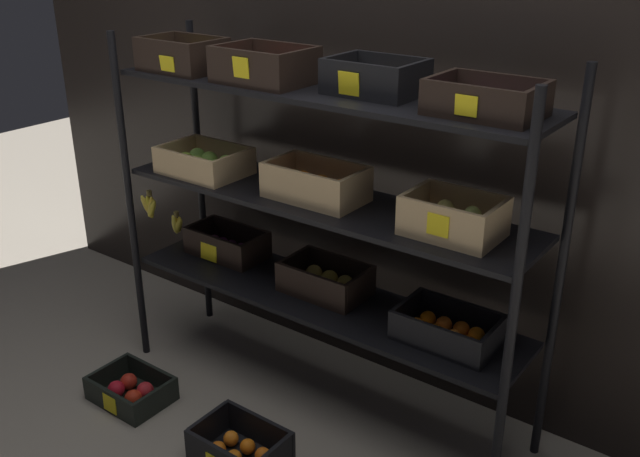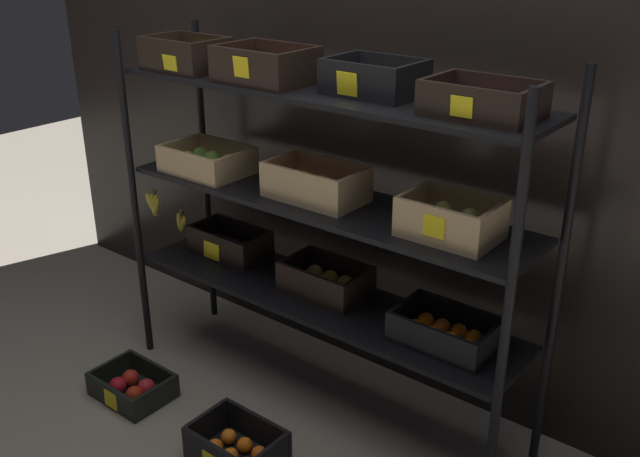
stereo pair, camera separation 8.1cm
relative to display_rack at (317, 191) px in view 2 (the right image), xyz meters
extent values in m
plane|color=gray|center=(0.01, 0.00, -0.94)|extent=(10.00, 10.00, 0.00)
cube|color=black|center=(0.01, 0.42, 0.25)|extent=(4.14, 0.12, 2.38)
cylinder|color=black|center=(-0.86, -0.21, -0.20)|extent=(0.03, 0.03, 1.48)
cylinder|color=black|center=(0.88, -0.21, -0.20)|extent=(0.03, 0.03, 1.48)
cylinder|color=black|center=(-0.86, 0.22, -0.20)|extent=(0.03, 0.03, 1.48)
cylinder|color=black|center=(0.88, 0.22, -0.20)|extent=(0.03, 0.03, 1.48)
cube|color=black|center=(0.01, 0.00, -0.46)|extent=(1.70, 0.39, 0.02)
cube|color=black|center=(0.01, 0.00, -0.04)|extent=(1.70, 0.39, 0.02)
cube|color=black|center=(0.01, 0.00, 0.38)|extent=(1.70, 0.39, 0.02)
cube|color=black|center=(-0.55, 0.07, -0.44)|extent=(0.36, 0.20, 0.01)
cube|color=black|center=(-0.55, -0.03, -0.38)|extent=(0.36, 0.02, 0.11)
cube|color=black|center=(-0.55, 0.16, -0.38)|extent=(0.36, 0.02, 0.11)
cube|color=black|center=(-0.72, 0.07, -0.38)|extent=(0.02, 0.17, 0.11)
cube|color=black|center=(-0.38, 0.07, -0.38)|extent=(0.02, 0.17, 0.11)
sphere|color=#5C1D56|center=(-0.66, 0.04, -0.41)|extent=(0.05, 0.05, 0.05)
sphere|color=#652053|center=(-0.61, 0.04, -0.41)|extent=(0.05, 0.05, 0.05)
sphere|color=#5E1856|center=(-0.55, 0.04, -0.41)|extent=(0.05, 0.05, 0.05)
sphere|color=#651A55|center=(-0.50, 0.04, -0.41)|extent=(0.05, 0.05, 0.05)
sphere|color=#641E48|center=(-0.45, 0.04, -0.41)|extent=(0.05, 0.05, 0.05)
sphere|color=#5E2C50|center=(-0.66, 0.09, -0.41)|extent=(0.05, 0.05, 0.05)
sphere|color=#552056|center=(-0.61, 0.10, -0.41)|extent=(0.05, 0.05, 0.05)
sphere|color=#542452|center=(-0.56, 0.10, -0.41)|extent=(0.05, 0.05, 0.05)
sphere|color=#5F235A|center=(-0.50, 0.10, -0.41)|extent=(0.05, 0.05, 0.05)
sphere|color=#6A1F5D|center=(-0.45, 0.10, -0.41)|extent=(0.05, 0.05, 0.05)
cube|color=yellow|center=(-0.57, -0.04, -0.40)|extent=(0.09, 0.01, 0.08)
cube|color=black|center=(0.01, 0.04, -0.44)|extent=(0.34, 0.22, 0.01)
cube|color=black|center=(0.01, -0.06, -0.38)|extent=(0.34, 0.02, 0.11)
cube|color=black|center=(0.01, 0.14, -0.38)|extent=(0.34, 0.02, 0.11)
cube|color=black|center=(-0.15, 0.04, -0.38)|extent=(0.02, 0.19, 0.11)
cube|color=black|center=(0.18, 0.04, -0.38)|extent=(0.02, 0.19, 0.11)
sphere|color=gold|center=(-0.07, 0.01, -0.40)|extent=(0.07, 0.07, 0.07)
sphere|color=gold|center=(0.02, 0.02, -0.40)|extent=(0.07, 0.07, 0.07)
sphere|color=gold|center=(0.10, 0.01, -0.40)|extent=(0.07, 0.07, 0.07)
sphere|color=#DDBC51|center=(-0.07, 0.07, -0.40)|extent=(0.07, 0.07, 0.07)
sphere|color=gold|center=(0.01, 0.07, -0.40)|extent=(0.07, 0.07, 0.07)
sphere|color=#DBBE4B|center=(0.09, 0.07, -0.40)|extent=(0.07, 0.07, 0.07)
cube|color=black|center=(0.58, 0.00, -0.44)|extent=(0.36, 0.23, 0.01)
cube|color=black|center=(0.58, -0.10, -0.39)|extent=(0.36, 0.02, 0.10)
cube|color=black|center=(0.58, 0.11, -0.39)|extent=(0.36, 0.02, 0.10)
cube|color=black|center=(0.41, 0.00, -0.39)|extent=(0.02, 0.20, 0.10)
cube|color=black|center=(0.75, 0.00, -0.39)|extent=(0.02, 0.20, 0.10)
sphere|color=orange|center=(0.47, -0.03, -0.41)|extent=(0.06, 0.06, 0.06)
sphere|color=orange|center=(0.54, -0.03, -0.41)|extent=(0.06, 0.06, 0.06)
sphere|color=orange|center=(0.61, -0.03, -0.41)|extent=(0.06, 0.06, 0.06)
sphere|color=orange|center=(0.67, -0.03, -0.41)|extent=(0.06, 0.06, 0.06)
sphere|color=orange|center=(0.48, 0.03, -0.41)|extent=(0.06, 0.06, 0.06)
sphere|color=orange|center=(0.55, 0.03, -0.41)|extent=(0.06, 0.06, 0.06)
sphere|color=orange|center=(0.61, 0.04, -0.41)|extent=(0.06, 0.06, 0.06)
sphere|color=orange|center=(0.67, 0.04, -0.41)|extent=(0.06, 0.06, 0.06)
cube|color=tan|center=(-0.55, -0.04, -0.02)|extent=(0.35, 0.25, 0.01)
cube|color=tan|center=(-0.55, -0.16, 0.03)|extent=(0.35, 0.02, 0.10)
cube|color=tan|center=(-0.55, 0.08, 0.03)|extent=(0.35, 0.02, 0.10)
cube|color=tan|center=(-0.72, -0.04, 0.03)|extent=(0.02, 0.22, 0.10)
cube|color=tan|center=(-0.38, -0.04, 0.03)|extent=(0.02, 0.22, 0.10)
sphere|color=#95BA37|center=(-0.63, -0.07, 0.02)|extent=(0.07, 0.07, 0.07)
sphere|color=#96BE41|center=(-0.56, -0.08, 0.02)|extent=(0.07, 0.07, 0.07)
sphere|color=#7FBC42|center=(-0.47, -0.08, 0.02)|extent=(0.07, 0.07, 0.07)
sphere|color=#84BE49|center=(-0.63, 0.00, 0.02)|extent=(0.07, 0.07, 0.07)
sphere|color=#89C046|center=(-0.56, -0.01, 0.02)|extent=(0.07, 0.07, 0.07)
sphere|color=#94C845|center=(-0.46, 0.00, 0.02)|extent=(0.07, 0.07, 0.07)
cube|color=tan|center=(0.00, -0.01, -0.02)|extent=(0.37, 0.22, 0.01)
cube|color=tan|center=(0.00, -0.11, 0.04)|extent=(0.37, 0.02, 0.12)
cube|color=tan|center=(0.00, 0.09, 0.04)|extent=(0.37, 0.02, 0.12)
cube|color=tan|center=(-0.18, -0.01, 0.04)|extent=(0.02, 0.19, 0.12)
cube|color=tan|center=(0.18, -0.01, 0.04)|extent=(0.02, 0.19, 0.12)
sphere|color=orange|center=(-0.08, -0.04, 0.02)|extent=(0.07, 0.07, 0.07)
sphere|color=orange|center=(0.00, -0.03, 0.02)|extent=(0.07, 0.07, 0.07)
sphere|color=orange|center=(0.09, -0.04, 0.02)|extent=(0.07, 0.07, 0.07)
sphere|color=orange|center=(-0.08, 0.02, 0.02)|extent=(0.07, 0.07, 0.07)
sphere|color=orange|center=(0.00, 0.02, 0.02)|extent=(0.07, 0.07, 0.07)
sphere|color=orange|center=(0.09, 0.02, 0.02)|extent=(0.07, 0.07, 0.07)
cube|color=tan|center=(0.57, -0.01, -0.02)|extent=(0.31, 0.22, 0.01)
cube|color=tan|center=(0.57, -0.12, 0.04)|extent=(0.31, 0.02, 0.12)
cube|color=tan|center=(0.57, 0.09, 0.04)|extent=(0.31, 0.02, 0.12)
cube|color=tan|center=(0.42, -0.01, 0.04)|extent=(0.02, 0.19, 0.12)
cube|color=tan|center=(0.72, -0.01, 0.04)|extent=(0.02, 0.19, 0.12)
ellipsoid|color=#BBB756|center=(0.52, -0.04, 0.03)|extent=(0.07, 0.07, 0.09)
ellipsoid|color=#B4B34A|center=(0.63, -0.04, 0.03)|extent=(0.07, 0.07, 0.09)
ellipsoid|color=tan|center=(0.52, 0.02, 0.03)|extent=(0.07, 0.07, 0.09)
ellipsoid|color=#AFC35A|center=(0.62, 0.02, 0.03)|extent=(0.07, 0.07, 0.09)
cube|color=yellow|center=(0.57, -0.13, 0.04)|extent=(0.08, 0.00, 0.07)
cube|color=black|center=(-0.62, -0.06, 0.40)|extent=(0.32, 0.22, 0.01)
cube|color=black|center=(-0.62, -0.16, 0.46)|extent=(0.32, 0.02, 0.12)
cube|color=black|center=(-0.62, 0.05, 0.46)|extent=(0.32, 0.02, 0.12)
cube|color=black|center=(-0.77, -0.06, 0.46)|extent=(0.02, 0.19, 0.12)
cube|color=black|center=(-0.47, -0.06, 0.46)|extent=(0.02, 0.19, 0.12)
ellipsoid|color=yellow|center=(-0.70, -0.09, 0.44)|extent=(0.06, 0.06, 0.08)
ellipsoid|color=yellow|center=(-0.62, -0.09, 0.44)|extent=(0.06, 0.06, 0.08)
ellipsoid|color=yellow|center=(-0.54, -0.09, 0.44)|extent=(0.06, 0.06, 0.08)
ellipsoid|color=yellow|center=(-0.70, -0.02, 0.44)|extent=(0.06, 0.06, 0.08)
ellipsoid|color=yellow|center=(-0.62, -0.02, 0.44)|extent=(0.06, 0.06, 0.08)
ellipsoid|color=yellow|center=(-0.55, -0.02, 0.44)|extent=(0.06, 0.06, 0.08)
cube|color=yellow|center=(-0.58, -0.17, 0.44)|extent=(0.08, 0.01, 0.06)
cube|color=black|center=(-0.21, -0.04, 0.40)|extent=(0.34, 0.25, 0.01)
cube|color=black|center=(-0.21, -0.16, 0.46)|extent=(0.34, 0.02, 0.12)
cube|color=black|center=(-0.21, 0.08, 0.46)|extent=(0.34, 0.02, 0.12)
cube|color=black|center=(-0.37, -0.04, 0.46)|extent=(0.02, 0.22, 0.12)
cube|color=black|center=(-0.04, -0.04, 0.46)|extent=(0.02, 0.22, 0.12)
sphere|color=red|center=(-0.29, -0.08, 0.44)|extent=(0.07, 0.07, 0.07)
sphere|color=red|center=(-0.21, -0.08, 0.44)|extent=(0.07, 0.07, 0.07)
sphere|color=red|center=(-0.13, -0.07, 0.44)|extent=(0.07, 0.07, 0.07)
sphere|color=red|center=(-0.28, 0.00, 0.44)|extent=(0.07, 0.07, 0.07)
sphere|color=red|center=(-0.21, 0.00, 0.44)|extent=(0.07, 0.07, 0.07)
sphere|color=red|center=(-0.13, -0.01, 0.44)|extent=(0.07, 0.07, 0.07)
cube|color=yellow|center=(-0.21, -0.17, 0.46)|extent=(0.07, 0.01, 0.07)
cube|color=black|center=(0.22, 0.04, 0.40)|extent=(0.31, 0.23, 0.01)
cube|color=black|center=(0.22, -0.07, 0.46)|extent=(0.31, 0.02, 0.11)
cube|color=black|center=(0.22, 0.15, 0.46)|extent=(0.31, 0.02, 0.11)
cube|color=black|center=(0.07, 0.04, 0.46)|extent=(0.02, 0.20, 0.11)
cube|color=black|center=(0.37, 0.04, 0.46)|extent=(0.02, 0.20, 0.11)
ellipsoid|color=brown|center=(0.14, 0.00, 0.44)|extent=(0.05, 0.05, 0.07)
ellipsoid|color=brown|center=(0.20, 0.00, 0.44)|extent=(0.05, 0.05, 0.07)
ellipsoid|color=brown|center=(0.25, 0.00, 0.44)|extent=(0.05, 0.05, 0.07)
ellipsoid|color=brown|center=(0.31, 0.00, 0.44)|extent=(0.05, 0.05, 0.07)
ellipsoid|color=brown|center=(0.13, 0.08, 0.44)|extent=(0.05, 0.05, 0.07)
ellipsoid|color=brown|center=(0.20, 0.07, 0.44)|extent=(0.05, 0.05, 0.07)
ellipsoid|color=brown|center=(0.25, 0.07, 0.44)|extent=(0.05, 0.05, 0.07)
ellipsoid|color=brown|center=(0.31, 0.07, 0.44)|extent=(0.05, 0.05, 0.07)
cube|color=yellow|center=(0.19, -0.08, 0.44)|extent=(0.08, 0.01, 0.08)
cube|color=black|center=(0.65, -0.01, 0.40)|extent=(0.33, 0.24, 0.01)
cube|color=black|center=(0.65, -0.12, 0.45)|extent=(0.33, 0.02, 0.10)
cube|color=black|center=(0.65, 0.10, 0.45)|extent=(0.33, 0.02, 0.10)
cube|color=black|center=(0.49, -0.01, 0.45)|extent=(0.02, 0.20, 0.10)
cube|color=black|center=(0.81, -0.01, 0.45)|extent=(0.02, 0.20, 0.10)
sphere|color=#5F214D|center=(0.55, -0.07, 0.43)|extent=(0.05, 0.05, 0.05)
sphere|color=#572445|center=(0.60, -0.07, 0.43)|extent=(0.05, 0.05, 0.05)
sphere|color=#54224A|center=(0.65, -0.07, 0.43)|extent=(0.05, 0.05, 0.05)
sphere|color=#662A4F|center=(0.70, -0.07, 0.43)|extent=(0.05, 0.05, 0.05)
sphere|color=#591F4C|center=(0.75, -0.06, 0.43)|extent=(0.05, 0.05, 0.05)
sphere|color=#57305D|center=(0.55, -0.01, 0.43)|extent=(0.05, 0.05, 0.05)
sphere|color=#54275B|center=(0.60, -0.01, 0.43)|extent=(0.05, 0.05, 0.05)
sphere|color=#67254D|center=(0.65, -0.01, 0.43)|extent=(0.05, 0.05, 0.05)
sphere|color=#571D53|center=(0.70, -0.02, 0.43)|extent=(0.05, 0.05, 0.05)
sphere|color=#622656|center=(0.75, -0.01, 0.43)|extent=(0.05, 0.05, 0.05)
sphere|color=#6A1D5A|center=(0.55, 0.04, 0.43)|extent=(0.05, 0.05, 0.05)
sphere|color=#5E2456|center=(0.60, 0.04, 0.43)|extent=(0.05, 0.05, 0.05)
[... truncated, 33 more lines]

